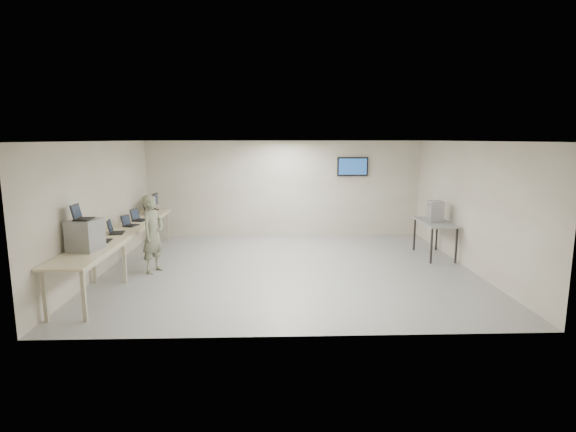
{
  "coord_description": "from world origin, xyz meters",
  "views": [
    {
      "loc": [
        -0.33,
        -9.65,
        2.85
      ],
      "look_at": [
        0.0,
        0.2,
        1.15
      ],
      "focal_mm": 28.0,
      "sensor_mm": 36.0,
      "label": 1
    }
  ],
  "objects_px": {
    "workbench": "(123,233)",
    "side_table": "(435,224)",
    "equipment_box": "(85,235)",
    "soldier": "(153,234)"
  },
  "relations": [
    {
      "from": "equipment_box",
      "to": "soldier",
      "type": "height_order",
      "value": "soldier"
    },
    {
      "from": "equipment_box",
      "to": "side_table",
      "type": "xyz_separation_m",
      "value": [
        7.25,
        2.71,
        -0.37
      ]
    },
    {
      "from": "workbench",
      "to": "soldier",
      "type": "height_order",
      "value": "soldier"
    },
    {
      "from": "equipment_box",
      "to": "side_table",
      "type": "bearing_deg",
      "value": 30.56
    },
    {
      "from": "equipment_box",
      "to": "soldier",
      "type": "distance_m",
      "value": 1.83
    },
    {
      "from": "workbench",
      "to": "side_table",
      "type": "bearing_deg",
      "value": 7.24
    },
    {
      "from": "workbench",
      "to": "equipment_box",
      "type": "bearing_deg",
      "value": -92.0
    },
    {
      "from": "equipment_box",
      "to": "side_table",
      "type": "height_order",
      "value": "equipment_box"
    },
    {
      "from": "workbench",
      "to": "equipment_box",
      "type": "height_order",
      "value": "equipment_box"
    },
    {
      "from": "workbench",
      "to": "soldier",
      "type": "distance_m",
      "value": 0.69
    }
  ]
}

